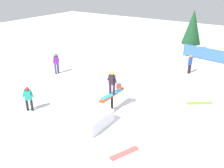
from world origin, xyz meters
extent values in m
plane|color=white|center=(0.00, 0.00, 0.00)|extent=(60.00, 60.00, 0.00)
cylinder|color=black|center=(0.00, 0.00, 0.42)|extent=(0.14, 0.14, 0.85)
cube|color=#A53F1E|center=(0.00, 0.00, 0.89)|extent=(2.03, 0.29, 0.08)
cube|color=white|center=(-1.82, -0.01, 0.34)|extent=(1.81, 1.51, 0.67)
cube|color=#2BB8CA|center=(0.00, 0.00, 0.94)|extent=(1.58, 0.48, 0.03)
cylinder|color=#2F1F36|center=(-0.02, -0.12, 1.24)|extent=(0.13, 0.13, 0.57)
cylinder|color=#2F1F36|center=(0.02, 0.12, 1.24)|extent=(0.13, 0.13, 0.57)
cube|color=black|center=(0.00, 0.00, 1.78)|extent=(0.24, 0.34, 0.50)
cylinder|color=black|center=(-0.03, -0.20, 1.89)|extent=(0.11, 0.27, 0.46)
cylinder|color=black|center=(0.03, 0.20, 1.89)|extent=(0.11, 0.27, 0.46)
sphere|color=yellow|center=(0.00, 0.00, 2.13)|extent=(0.21, 0.21, 0.21)
cylinder|color=#271F26|center=(7.75, -1.70, 0.34)|extent=(0.13, 0.13, 0.68)
cylinder|color=#271F26|center=(8.00, -1.73, 0.34)|extent=(0.13, 0.13, 0.68)
cube|color=blue|center=(7.88, -1.71, 0.95)|extent=(0.34, 0.23, 0.53)
cylinder|color=blue|center=(7.68, -1.69, 1.06)|extent=(0.19, 0.10, 0.47)
cylinder|color=blue|center=(8.07, -1.74, 1.06)|extent=(0.19, 0.10, 0.47)
sphere|color=orange|center=(7.88, -1.71, 1.31)|extent=(0.20, 0.20, 0.20)
cylinder|color=#384070|center=(2.17, 6.50, 0.37)|extent=(0.15, 0.15, 0.75)
cylinder|color=#384070|center=(2.44, 6.51, 0.37)|extent=(0.15, 0.15, 0.75)
cube|color=purple|center=(2.30, 6.50, 1.04)|extent=(0.35, 0.22, 0.58)
cylinder|color=purple|center=(2.08, 6.50, 1.17)|extent=(0.20, 0.09, 0.51)
cylinder|color=purple|center=(2.52, 6.51, 1.17)|extent=(0.20, 0.09, 0.51)
sphere|color=green|center=(2.30, 6.50, 1.44)|extent=(0.22, 0.22, 0.22)
cylinder|color=black|center=(-2.63, 3.76, 0.33)|extent=(0.13, 0.13, 0.66)
cylinder|color=black|center=(-2.49, 3.55, 0.33)|extent=(0.13, 0.13, 0.66)
cube|color=teal|center=(-2.56, 3.66, 0.92)|extent=(0.34, 0.38, 0.53)
cylinder|color=teal|center=(-2.67, 3.82, 1.04)|extent=(0.18, 0.22, 0.47)
cylinder|color=teal|center=(-2.45, 3.49, 1.04)|extent=(0.18, 0.22, 0.47)
sphere|color=red|center=(-2.56, 3.66, 1.29)|extent=(0.21, 0.21, 0.21)
cube|color=#F15B56|center=(-2.78, -2.48, 0.01)|extent=(1.38, 0.80, 0.02)
cube|color=#81DE32|center=(3.40, -3.78, 0.01)|extent=(1.13, 1.36, 0.02)
cube|color=red|center=(2.53, 1.16, 0.17)|extent=(0.36, 0.37, 0.34)
cylinder|color=blue|center=(12.05, 0.15, 0.55)|extent=(0.06, 0.06, 1.10)
cube|color=blue|center=(11.77, -1.75, 0.61)|extent=(0.58, 3.81, 0.99)
cylinder|color=#4C331E|center=(13.41, 0.02, 0.44)|extent=(0.24, 0.24, 0.87)
cone|color=#194723|center=(13.41, 0.02, 2.42)|extent=(1.75, 1.75, 3.10)
camera|label=1|loc=(-9.97, -6.67, 6.73)|focal=40.00mm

